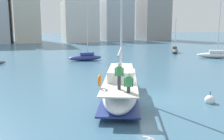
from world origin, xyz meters
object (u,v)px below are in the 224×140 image
(main_sailboat, at_px, (121,87))
(moored_catamaran, at_px, (215,54))
(mooring_buoy, at_px, (210,100))
(moored_cutter_left, at_px, (85,57))
(seagull, at_px, (150,140))
(moored_sloop_near, at_px, (175,50))

(main_sailboat, xyz_separation_m, moored_catamaran, (22.64, 17.85, -0.29))
(mooring_buoy, bearing_deg, moored_cutter_left, 98.88)
(moored_catamaran, distance_m, seagull, 34.29)
(mooring_buoy, bearing_deg, seagull, -146.50)
(main_sailboat, bearing_deg, seagull, -98.51)
(main_sailboat, bearing_deg, moored_catamaran, 38.25)
(main_sailboat, xyz_separation_m, moored_sloop_near, (20.97, 27.41, -0.35))
(moored_catamaran, bearing_deg, main_sailboat, -141.75)
(moored_sloop_near, relative_size, seagull, 6.44)
(seagull, distance_m, mooring_buoy, 7.81)
(moored_cutter_left, bearing_deg, mooring_buoy, -81.12)
(moored_catamaran, relative_size, seagull, 9.34)
(main_sailboat, height_order, moored_sloop_near, main_sailboat)
(seagull, height_order, mooring_buoy, mooring_buoy)
(moored_catamaran, height_order, seagull, moored_catamaran)
(moored_cutter_left, relative_size, mooring_buoy, 9.21)
(main_sailboat, distance_m, seagull, 7.06)
(moored_catamaran, distance_m, mooring_buoy, 26.73)
(moored_catamaran, height_order, moored_cutter_left, moored_catamaran)
(moored_catamaran, xyz_separation_m, mooring_buoy, (-17.17, -20.48, -0.42))
(moored_sloop_near, distance_m, moored_catamaran, 9.71)
(moored_catamaran, xyz_separation_m, moored_cutter_left, (-20.89, 3.33, -0.04))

